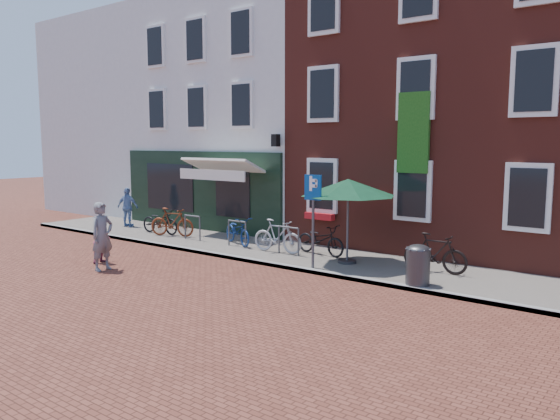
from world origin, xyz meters
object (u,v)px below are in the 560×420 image
Objects in this scene: bicycle_2 at (238,231)px; bicycle_0 at (160,221)px; parasol at (348,184)px; bicycle_1 at (172,222)px; cafe_person at (128,207)px; parking_sign at (313,204)px; woman at (102,236)px; boy at (102,241)px; bicycle_5 at (435,253)px; bicycle_4 at (321,240)px; litter_bin at (418,263)px; bicycle_3 at (278,236)px.

bicycle_0 is at bearing 116.40° from bicycle_2.
parasol is 1.51× the size of bicycle_2.
cafe_person is at bearing 62.01° from bicycle_1.
parasol is 7.87m from bicycle_0.
bicycle_1 is 0.97× the size of bicycle_2.
woman is at bearing -144.51° from parking_sign.
bicycle_5 is at bearing -75.50° from boy.
bicycle_0 is 1.03× the size of bicycle_1.
bicycle_1 is (-1.27, 3.67, -0.01)m from boy.
bicycle_4 is at bearing 161.55° from cafe_person.
parasol reaches higher than litter_bin.
litter_bin is 0.61× the size of bicycle_1.
litter_bin is at bearing -99.09° from bicycle_0.
parking_sign is at bearing -146.98° from bicycle_4.
boy is at bearing 52.48° from woman.
woman is 0.98m from boy.
bicycle_5 is at bearing 161.15° from cafe_person.
bicycle_0 is 5.36m from bicycle_3.
bicycle_1 is at bearing -179.36° from parasol.
parasol reaches higher than bicycle_5.
boy is at bearing -177.49° from bicycle_2.
boy is (-0.78, 0.51, -0.30)m from woman.
bicycle_0 is 1.03× the size of bicycle_5.
boy is 5.96m from cafe_person.
litter_bin is at bearing -175.09° from bicycle_5.
bicycle_0 is at bearing 90.89° from bicycle_5.
litter_bin is at bearing -22.21° from parasol.
woman is 8.58m from bicycle_5.
bicycle_3 is (-2.32, -0.07, -1.64)m from parasol.
bicycle_2 is (-6.57, 1.18, -0.07)m from litter_bin.
bicycle_0 is at bearing 171.46° from parking_sign.
boy is 4.22m from bicycle_2.
parasol is 1.56× the size of bicycle_1.
parasol is at bearing -69.55° from boy.
parasol is 7.13m from bicycle_1.
bicycle_1 is at bearing 171.43° from parking_sign.
cafe_person reaches higher than litter_bin.
bicycle_3 is at bearing 121.05° from bicycle_4.
parking_sign is at bearing 117.15° from bicycle_5.
parking_sign is 1.47× the size of bicycle_1.
litter_bin is 0.59× the size of bicycle_2.
bicycle_1 is 9.25m from bicycle_5.
parking_sign is at bearing -178.78° from litter_bin.
parking_sign is 1.23m from parasol.
litter_bin is 0.39× the size of parasol.
parasol reaches higher than bicycle_0.
bicycle_5 is (4.62, 0.47, 0.00)m from bicycle_3.
boy is 0.71× the size of bicycle_4.
parking_sign is 1.43× the size of bicycle_4.
parasol is at bearing 158.87° from cafe_person.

